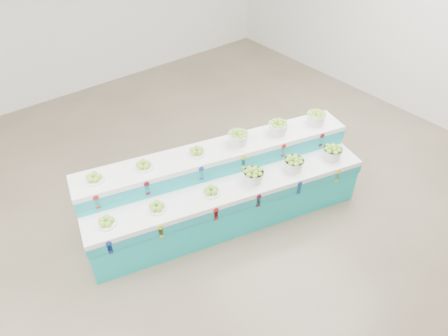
{
  "coord_description": "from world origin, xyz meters",
  "views": [
    {
      "loc": [
        -2.21,
        -3.08,
        4.25
      ],
      "look_at": [
        0.36,
        0.15,
        0.87
      ],
      "focal_mm": 32.6,
      "sensor_mm": 36.0,
      "label": 1
    }
  ],
  "objects_px": {
    "display_stand": "(224,188)",
    "basket_upper_right": "(316,117)",
    "basket_lower_left": "(253,175)",
    "plate_upper_mid": "(143,165)"
  },
  "relations": [
    {
      "from": "basket_lower_left",
      "to": "plate_upper_mid",
      "type": "xyz_separation_m",
      "value": [
        -1.15,
        0.79,
        0.25
      ]
    },
    {
      "from": "display_stand",
      "to": "basket_upper_right",
      "type": "height_order",
      "value": "basket_upper_right"
    },
    {
      "from": "display_stand",
      "to": "plate_upper_mid",
      "type": "xyz_separation_m",
      "value": [
        -0.9,
        0.48,
        0.56
      ]
    },
    {
      "from": "display_stand",
      "to": "plate_upper_mid",
      "type": "height_order",
      "value": "plate_upper_mid"
    },
    {
      "from": "display_stand",
      "to": "basket_lower_left",
      "type": "distance_m",
      "value": 0.5
    },
    {
      "from": "basket_lower_left",
      "to": "plate_upper_mid",
      "type": "bearing_deg",
      "value": 145.35
    },
    {
      "from": "basket_lower_left",
      "to": "basket_upper_right",
      "type": "xyz_separation_m",
      "value": [
        1.32,
        0.14,
        0.3
      ]
    },
    {
      "from": "display_stand",
      "to": "basket_upper_right",
      "type": "relative_size",
      "value": 14.03
    },
    {
      "from": "display_stand",
      "to": "plate_upper_mid",
      "type": "relative_size",
      "value": 16.25
    },
    {
      "from": "display_stand",
      "to": "basket_lower_left",
      "type": "bearing_deg",
      "value": -36.96
    }
  ]
}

